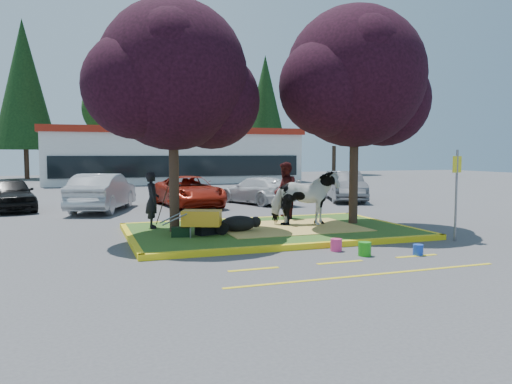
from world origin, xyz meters
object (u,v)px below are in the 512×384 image
object	(u,v)px
calf	(239,224)
car_black	(10,194)
bucket_blue	(418,250)
sign_post	(456,185)
cow	(305,198)
handler	(152,200)
bucket_green	(365,249)
car_silver	(102,192)
bucket_pink	(336,245)
wheelbarrow	(202,218)

from	to	relation	value
calf	car_black	size ratio (longest dim) A/B	0.25
bucket_blue	car_black	xyz separation A→B (m)	(-10.17, 13.20, 0.57)
sign_post	cow	bearing A→B (deg)	122.16
calf	handler	xyz separation A→B (m)	(-2.23, 1.51, 0.61)
handler	bucket_blue	xyz separation A→B (m)	(5.40, -5.42, -0.86)
sign_post	handler	bearing A→B (deg)	138.21
bucket_green	car_silver	world-z (taller)	car_silver
bucket_pink	car_black	distance (m)	14.88
wheelbarrow	car_silver	xyz separation A→B (m)	(-2.23, 8.39, 0.14)
handler	car_black	bearing A→B (deg)	33.61
cow	car_black	size ratio (longest dim) A/B	0.49
sign_post	wheelbarrow	bearing A→B (deg)	148.40
bucket_green	car_black	bearing A→B (deg)	124.90
handler	bucket_pink	distance (m)	5.84
car_black	car_silver	bearing A→B (deg)	-33.97
cow	bucket_green	size ratio (longest dim) A/B	6.28
cow	car_silver	size ratio (longest dim) A/B	0.43
calf	handler	distance (m)	2.76
sign_post	car_black	xyz separation A→B (m)	(-12.38, 11.90, -0.83)
wheelbarrow	car_silver	bearing A→B (deg)	126.93
cow	sign_post	distance (m)	4.37
calf	sign_post	bearing A→B (deg)	-33.35
handler	bucket_green	bearing A→B (deg)	-138.27
car_silver	handler	bearing A→B (deg)	119.53
handler	sign_post	xyz separation A→B (m)	(7.60, -4.11, 0.54)
wheelbarrow	bucket_blue	world-z (taller)	wheelbarrow
cow	handler	distance (m)	4.63
cow	bucket_blue	xyz separation A→B (m)	(0.90, -4.35, -0.88)
wheelbarrow	car_black	distance (m)	11.36
bucket_green	handler	bearing A→B (deg)	129.63
car_silver	calf	bearing A→B (deg)	132.37
handler	bucket_blue	size ratio (longest dim) A/B	6.56
calf	bucket_pink	size ratio (longest dim) A/B	3.47
wheelbarrow	car_silver	world-z (taller)	car_silver
wheelbarrow	handler	bearing A→B (deg)	140.48
sign_post	car_black	world-z (taller)	sign_post
car_black	cow	bearing A→B (deg)	-57.02
car_black	car_silver	xyz separation A→B (m)	(3.61, -1.36, 0.07)
handler	bucket_green	distance (m)	6.61
bucket_green	car_black	xyz separation A→B (m)	(-8.96, 12.84, 0.54)
cow	bucket_green	distance (m)	4.09
bucket_green	bucket_blue	xyz separation A→B (m)	(1.21, -0.36, -0.03)
cow	handler	world-z (taller)	cow
calf	bucket_green	xyz separation A→B (m)	(1.96, -3.54, -0.21)
calf	handler	size ratio (longest dim) A/B	0.62
bucket_blue	car_black	size ratio (longest dim) A/B	0.06
car_silver	cow	bearing A→B (deg)	146.32
cow	bucket_blue	distance (m)	4.53
calf	bucket_green	world-z (taller)	calf
wheelbarrow	sign_post	distance (m)	6.95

